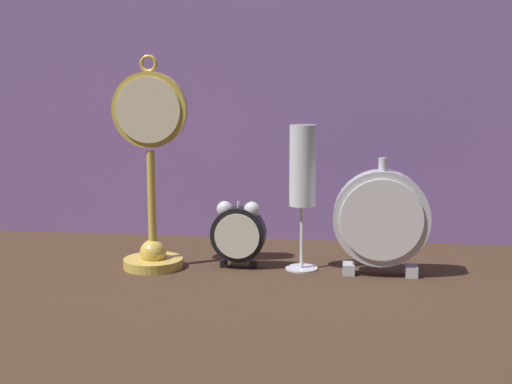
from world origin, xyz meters
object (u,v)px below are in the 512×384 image
Objects in this scene: pocket_watch_on_stand at (151,177)px; champagne_flute at (303,175)px; mantel_clock_silver at (381,219)px; alarm_clock_twin_bell at (238,231)px.

pocket_watch_on_stand is 1.46× the size of champagne_flute.
pocket_watch_on_stand is 0.39m from mantel_clock_silver.
alarm_clock_twin_bell is 0.24m from mantel_clock_silver.
pocket_watch_on_stand is at bearing -174.78° from champagne_flute.
pocket_watch_on_stand is 0.17m from alarm_clock_twin_bell.
champagne_flute is at bearing 5.22° from pocket_watch_on_stand.
pocket_watch_on_stand is 3.11× the size of alarm_clock_twin_bell.
pocket_watch_on_stand reaches higher than mantel_clock_silver.
pocket_watch_on_stand is at bearing -179.50° from mantel_clock_silver.
alarm_clock_twin_bell is at bearing 176.44° from mantel_clock_silver.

